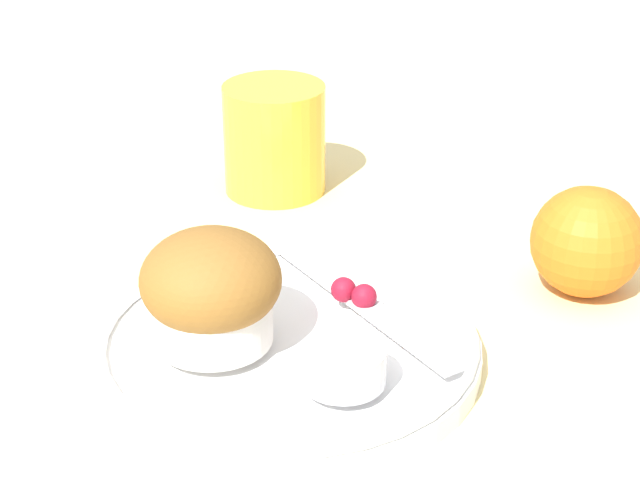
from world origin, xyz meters
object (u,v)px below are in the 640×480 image
object	(u,v)px
orange_fruit	(587,242)
juice_glass	(275,139)
muffin	(211,290)
butter_knife	(355,298)

from	to	relation	value
orange_fruit	juice_glass	size ratio (longest dim) A/B	0.85
muffin	orange_fruit	xyz separation A→B (m)	(0.14, 0.21, -0.02)
muffin	butter_knife	world-z (taller)	muffin
orange_fruit	butter_knife	bearing A→B (deg)	-128.29
muffin	juice_glass	size ratio (longest dim) A/B	0.94
orange_fruit	juice_glass	distance (m)	0.26
muffin	orange_fruit	world-z (taller)	muffin
butter_knife	orange_fruit	distance (m)	0.16
butter_knife	juice_glass	bearing A→B (deg)	162.02
muffin	butter_knife	bearing A→B (deg)	62.39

